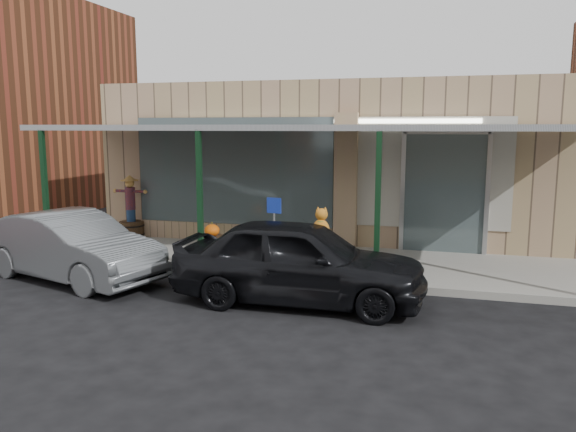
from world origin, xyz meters
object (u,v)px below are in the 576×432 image
(barrel_scarecrow, at_px, (131,216))
(parked_sedan, at_px, (299,261))
(handicap_sign, at_px, (274,224))
(car_grey, at_px, (71,246))
(barrel_pumpkin, at_px, (212,243))

(barrel_scarecrow, relative_size, parked_sedan, 0.38)
(handicap_sign, height_order, car_grey, handicap_sign)
(barrel_scarecrow, xyz_separation_m, car_grey, (0.80, -3.60, -0.02))
(barrel_scarecrow, height_order, parked_sedan, barrel_scarecrow)
(parked_sedan, bearing_deg, handicap_sign, 31.73)
(handicap_sign, xyz_separation_m, parked_sedan, (0.89, -1.42, -0.37))
(barrel_scarecrow, distance_m, barrel_pumpkin, 3.22)
(handicap_sign, bearing_deg, barrel_pumpkin, 160.42)
(barrel_pumpkin, xyz_separation_m, parked_sedan, (2.69, -2.46, 0.33))
(parked_sedan, height_order, car_grey, parked_sedan)
(barrel_scarecrow, bearing_deg, car_grey, -67.78)
(car_grey, bearing_deg, handicap_sign, -56.00)
(barrel_scarecrow, distance_m, parked_sedan, 6.77)
(handicap_sign, height_order, parked_sedan, handicap_sign)
(barrel_scarecrow, xyz_separation_m, barrel_pumpkin, (2.90, -1.36, -0.29))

